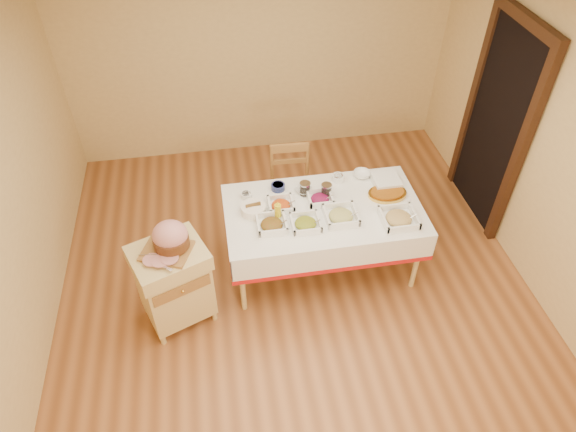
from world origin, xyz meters
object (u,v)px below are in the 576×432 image
object	(u,v)px
preserve_jar_right	(326,191)
bread_basket	(253,209)
brass_platter	(387,193)
ham_on_board	(170,239)
dining_table	(323,222)
dining_chair	(291,189)
plate_stack	(386,181)
preserve_jar_left	(305,189)
butcher_cart	(174,281)
mustard_bottle	(278,211)

from	to	relation	value
preserve_jar_right	bread_basket	xyz separation A→B (m)	(-0.71, -0.13, -0.01)
brass_platter	bread_basket	bearing A→B (deg)	-178.43
ham_on_board	dining_table	bearing A→B (deg)	15.07
dining_chair	bread_basket	world-z (taller)	dining_chair
bread_basket	dining_chair	bearing A→B (deg)	52.56
bread_basket	plate_stack	xyz separation A→B (m)	(1.32, 0.20, -0.01)
preserve_jar_right	bread_basket	distance (m)	0.72
preserve_jar_left	brass_platter	world-z (taller)	preserve_jar_left
dining_table	preserve_jar_right	bearing A→B (deg)	70.79
dining_table	butcher_cart	world-z (taller)	butcher_cart
mustard_bottle	brass_platter	bearing A→B (deg)	7.17
butcher_cart	mustard_bottle	distance (m)	1.10
preserve_jar_left	brass_platter	size ratio (longest dim) A/B	0.36
preserve_jar_left	mustard_bottle	distance (m)	0.41
butcher_cart	mustard_bottle	xyz separation A→B (m)	(0.98, 0.36, 0.36)
dining_table	preserve_jar_right	size ratio (longest dim) A/B	14.14
dining_chair	plate_stack	distance (m)	1.00
dining_chair	ham_on_board	distance (m)	1.63
dining_table	preserve_jar_left	world-z (taller)	preserve_jar_left
butcher_cart	brass_platter	bearing A→B (deg)	13.49
bread_basket	preserve_jar_right	bearing A→B (deg)	10.49
mustard_bottle	brass_platter	xyz separation A→B (m)	(1.07, 0.13, -0.06)
preserve_jar_right	ham_on_board	bearing A→B (deg)	-158.85
plate_stack	ham_on_board	bearing A→B (deg)	-163.12
butcher_cart	dining_chair	xyz separation A→B (m)	(1.22, 1.05, 0.01)
dining_chair	plate_stack	world-z (taller)	dining_chair
plate_stack	brass_platter	distance (m)	0.17
bread_basket	mustard_bottle	bearing A→B (deg)	-25.41
dining_chair	ham_on_board	xyz separation A→B (m)	(-1.18, -1.02, 0.47)
dining_table	mustard_bottle	bearing A→B (deg)	-174.13
preserve_jar_right	plate_stack	distance (m)	0.61
ham_on_board	mustard_bottle	distance (m)	1.00
dining_table	mustard_bottle	world-z (taller)	mustard_bottle
ham_on_board	plate_stack	bearing A→B (deg)	16.88
dining_chair	mustard_bottle	bearing A→B (deg)	-109.50
mustard_bottle	plate_stack	bearing A→B (deg)	14.96
preserve_jar_left	brass_platter	distance (m)	0.78
preserve_jar_left	plate_stack	world-z (taller)	preserve_jar_left
dining_table	brass_platter	distance (m)	0.67
dining_table	butcher_cart	distance (m)	1.47
dining_chair	preserve_jar_left	world-z (taller)	dining_chair
dining_table	butcher_cart	xyz separation A→B (m)	(-1.41, -0.40, -0.12)
dining_table	ham_on_board	xyz separation A→B (m)	(-1.37, -0.37, 0.37)
dining_table	plate_stack	bearing A→B (deg)	20.47
dining_table	ham_on_board	distance (m)	1.46
dining_chair	plate_stack	size ratio (longest dim) A/B	3.83
ham_on_board	preserve_jar_right	world-z (taller)	ham_on_board
dining_chair	preserve_jar_right	xyz separation A→B (m)	(0.25, -0.46, 0.32)
dining_table	dining_chair	xyz separation A→B (m)	(-0.19, 0.65, -0.10)
dining_chair	bread_basket	size ratio (longest dim) A/B	4.16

